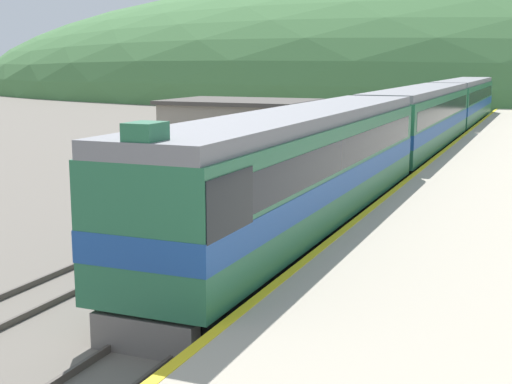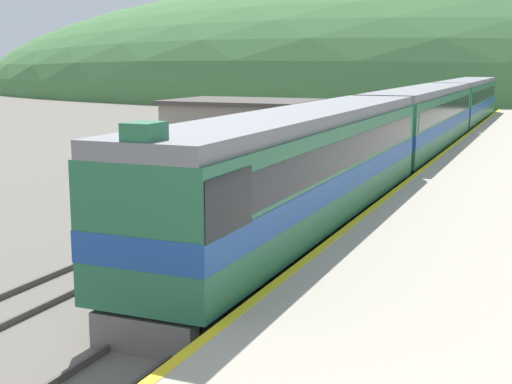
% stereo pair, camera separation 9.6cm
% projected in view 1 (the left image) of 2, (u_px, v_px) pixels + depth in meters
% --- Properties ---
extents(track_main, '(1.52, 180.00, 0.16)m').
position_uv_depth(track_main, '(465.00, 126.00, 64.77)').
color(track_main, '#4C443D').
rests_on(track_main, ground).
extents(track_siding, '(1.52, 180.00, 0.16)m').
position_uv_depth(track_siding, '(417.00, 124.00, 66.40)').
color(track_siding, '#4C443D').
rests_on(track_siding, ground).
extents(distant_hills, '(210.85, 94.88, 42.60)m').
position_uv_depth(distant_hills, '(507.00, 97.00, 119.52)').
color(distant_hills, '#477A42').
rests_on(distant_hills, ground).
extents(station_shed, '(9.05, 6.71, 3.47)m').
position_uv_depth(station_shed, '(241.00, 127.00, 44.94)').
color(station_shed, gray).
rests_on(station_shed, ground).
extents(express_train_lead_car, '(3.03, 20.40, 4.66)m').
position_uv_depth(express_train_lead_car, '(303.00, 171.00, 22.83)').
color(express_train_lead_car, black).
rests_on(express_train_lead_car, ground).
extents(carriage_second, '(3.02, 20.92, 4.30)m').
position_uv_depth(carriage_second, '(420.00, 121.00, 42.61)').
color(carriage_second, black).
rests_on(carriage_second, ground).
extents(carriage_third, '(3.02, 20.92, 4.30)m').
position_uv_depth(carriage_third, '(464.00, 102.00, 62.41)').
color(carriage_third, black).
rests_on(carriage_third, ground).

